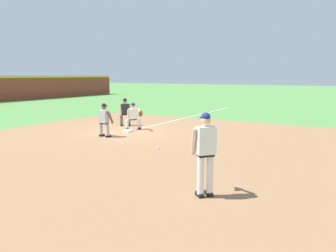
{
  "coord_description": "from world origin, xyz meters",
  "views": [
    {
      "loc": [
        -12.13,
        -9.39,
        2.63
      ],
      "look_at": [
        -4.07,
        -4.61,
        1.18
      ],
      "focal_mm": 35.0,
      "sensor_mm": 36.0,
      "label": 1
    }
  ],
  "objects_px": {
    "first_base_bag": "(128,131)",
    "baseball": "(159,148)",
    "pitcher": "(206,149)",
    "first_baseman": "(134,115)",
    "baserunner": "(104,119)",
    "umpire": "(125,111)"
  },
  "relations": [
    {
      "from": "baseball",
      "to": "umpire",
      "type": "distance_m",
      "value": 5.89
    },
    {
      "from": "first_base_bag",
      "to": "baseball",
      "type": "relative_size",
      "value": 5.14
    },
    {
      "from": "pitcher",
      "to": "umpire",
      "type": "relative_size",
      "value": 1.27
    },
    {
      "from": "baseball",
      "to": "umpire",
      "type": "relative_size",
      "value": 0.05
    },
    {
      "from": "baserunner",
      "to": "umpire",
      "type": "height_order",
      "value": "same"
    },
    {
      "from": "first_baseman",
      "to": "baserunner",
      "type": "height_order",
      "value": "baserunner"
    },
    {
      "from": "pitcher",
      "to": "first_baseman",
      "type": "xyz_separation_m",
      "value": [
        6.42,
        6.69,
        -0.33
      ]
    },
    {
      "from": "baserunner",
      "to": "first_base_bag",
      "type": "bearing_deg",
      "value": -3.23
    },
    {
      "from": "first_baseman",
      "to": "baserunner",
      "type": "distance_m",
      "value": 2.18
    },
    {
      "from": "first_base_bag",
      "to": "baseball",
      "type": "xyz_separation_m",
      "value": [
        -2.33,
        -3.18,
        -0.01
      ]
    },
    {
      "from": "baseball",
      "to": "first_base_bag",
      "type": "bearing_deg",
      "value": 53.79
    },
    {
      "from": "pitcher",
      "to": "umpire",
      "type": "distance_m",
      "value": 10.66
    },
    {
      "from": "first_baseman",
      "to": "umpire",
      "type": "bearing_deg",
      "value": 55.45
    },
    {
      "from": "pitcher",
      "to": "umpire",
      "type": "xyz_separation_m",
      "value": [
        7.21,
        7.84,
        -0.27
      ]
    },
    {
      "from": "pitcher",
      "to": "baserunner",
      "type": "relative_size",
      "value": 1.27
    },
    {
      "from": "umpire",
      "to": "pitcher",
      "type": "bearing_deg",
      "value": -132.59
    },
    {
      "from": "first_base_bag",
      "to": "pitcher",
      "type": "distance_m",
      "value": 8.8
    },
    {
      "from": "baseball",
      "to": "umpire",
      "type": "height_order",
      "value": "umpire"
    },
    {
      "from": "baseball",
      "to": "pitcher",
      "type": "height_order",
      "value": "pitcher"
    },
    {
      "from": "first_base_bag",
      "to": "first_baseman",
      "type": "distance_m",
      "value": 0.95
    },
    {
      "from": "first_base_bag",
      "to": "pitcher",
      "type": "relative_size",
      "value": 0.2
    },
    {
      "from": "pitcher",
      "to": "first_baseman",
      "type": "bearing_deg",
      "value": 46.2
    }
  ]
}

